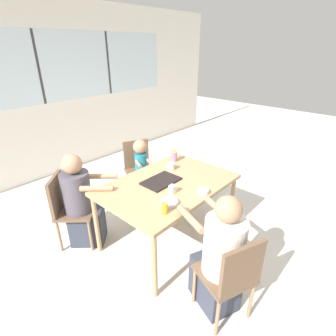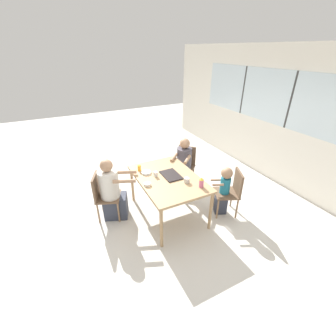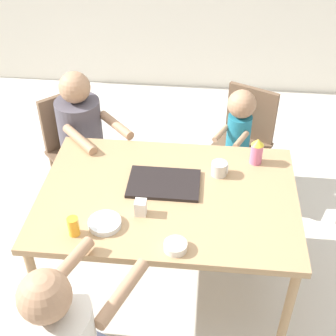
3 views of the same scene
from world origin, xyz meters
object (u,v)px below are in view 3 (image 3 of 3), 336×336
(chair_for_woman_green_shirt, at_px, (74,140))
(person_woman_green_shirt, at_px, (85,151))
(bowl_cereal, at_px, (176,246))
(coffee_mug, at_px, (220,169))
(juice_glass, at_px, (73,226))
(bowl_white_shallow, at_px, (105,223))
(person_toddler, at_px, (236,147))
(chair_for_toddler, at_px, (245,134))
(milk_carton_small, at_px, (141,208))
(sippy_cup, at_px, (257,151))

(chair_for_woman_green_shirt, distance_m, person_woman_green_shirt, 0.17)
(chair_for_woman_green_shirt, relative_size, bowl_cereal, 7.46)
(coffee_mug, height_order, juice_glass, juice_glass)
(coffee_mug, distance_m, bowl_white_shallow, 0.75)
(person_woman_green_shirt, relative_size, bowl_cereal, 9.66)
(person_toddler, bearing_deg, person_woman_green_shirt, 35.06)
(coffee_mug, bearing_deg, chair_for_toddler, 76.46)
(juice_glass, height_order, milk_carton_small, juice_glass)
(bowl_cereal, bearing_deg, bowl_white_shallow, 161.44)
(milk_carton_small, height_order, bowl_white_shallow, milk_carton_small)
(milk_carton_small, xyz_separation_m, bowl_cereal, (0.20, -0.23, -0.02))
(person_toddler, distance_m, coffee_mug, 0.77)
(milk_carton_small, height_order, bowl_cereal, milk_carton_small)
(bowl_white_shallow, xyz_separation_m, bowl_cereal, (0.37, -0.13, 0.00))
(chair_for_woman_green_shirt, bearing_deg, chair_for_toddler, 145.60)
(coffee_mug, distance_m, sippy_cup, 0.26)
(chair_for_woman_green_shirt, relative_size, bowl_white_shallow, 5.04)
(milk_carton_small, bearing_deg, juice_glass, -150.14)
(coffee_mug, bearing_deg, juice_glass, -142.37)
(chair_for_toddler, xyz_separation_m, coffee_mug, (-0.20, -0.82, 0.30))
(chair_for_toddler, relative_size, person_toddler, 0.91)
(person_woman_green_shirt, bearing_deg, coffee_mug, 108.59)
(coffee_mug, xyz_separation_m, milk_carton_small, (-0.41, -0.37, 0.00))
(coffee_mug, height_order, bowl_white_shallow, coffee_mug)
(sippy_cup, bearing_deg, juice_glass, -143.50)
(sippy_cup, height_order, bowl_white_shallow, sippy_cup)
(person_woman_green_shirt, height_order, coffee_mug, person_woman_green_shirt)
(person_woman_green_shirt, distance_m, milk_carton_small, 1.07)
(chair_for_woman_green_shirt, distance_m, milk_carton_small, 1.22)
(bowl_cereal, bearing_deg, sippy_cup, 60.63)
(person_woman_green_shirt, xyz_separation_m, bowl_white_shallow, (0.37, -0.98, 0.28))
(chair_for_toddler, height_order, sippy_cup, sippy_cup)
(person_toddler, height_order, sippy_cup, person_toddler)
(chair_for_toddler, bearing_deg, person_woman_green_shirt, 41.00)
(juice_glass, xyz_separation_m, bowl_white_shallow, (0.14, 0.07, -0.04))
(sippy_cup, bearing_deg, chair_for_toddler, 91.39)
(chair_for_toddler, bearing_deg, juice_glass, 81.43)
(bowl_white_shallow, bearing_deg, sippy_cup, 37.91)
(bowl_cereal, bearing_deg, chair_for_woman_green_shirt, 125.08)
(coffee_mug, relative_size, sippy_cup, 0.58)
(person_woman_green_shirt, height_order, bowl_white_shallow, person_woman_green_shirt)
(person_woman_green_shirt, bearing_deg, sippy_cup, 119.06)
(chair_for_toddler, relative_size, coffee_mug, 8.75)
(sippy_cup, bearing_deg, bowl_cereal, -119.37)
(chair_for_woman_green_shirt, height_order, chair_for_toddler, same)
(person_woman_green_shirt, xyz_separation_m, coffee_mug, (0.95, -0.50, 0.30))
(chair_for_woman_green_shirt, height_order, person_woman_green_shirt, person_woman_green_shirt)
(juice_glass, relative_size, bowl_cereal, 0.92)
(person_toddler, xyz_separation_m, bowl_white_shallow, (-0.71, -1.17, 0.29))
(coffee_mug, height_order, milk_carton_small, milk_carton_small)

